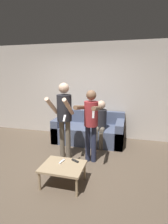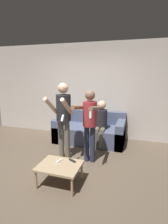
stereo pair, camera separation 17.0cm
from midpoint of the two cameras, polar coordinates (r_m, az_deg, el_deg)
name	(u,v)px [view 1 (the left image)]	position (r m, az deg, el deg)	size (l,w,h in m)	color
ground_plane	(61,167)	(3.73, -8.92, -17.46)	(14.00, 14.00, 0.00)	brown
wall_back	(86,91)	(5.17, -0.41, 6.94)	(6.40, 0.06, 2.70)	beige
couch	(89,131)	(4.87, 0.71, -6.33)	(1.87, 0.93, 0.80)	#4C5670
person_standing_left	(64,113)	(3.72, -7.81, -0.34)	(0.43, 0.66, 1.67)	#6B6051
person_standing_right	(91,119)	(3.56, 0.86, -2.33)	(0.40, 0.73, 1.53)	#282D47
person_seated	(100,121)	(4.48, 4.30, -3.06)	(0.30, 0.52, 1.18)	#6B6051
coffee_table	(63,167)	(3.10, -8.53, -17.50)	(0.71, 0.56, 0.35)	tan
remote_near	(62,161)	(3.17, -8.79, -15.69)	(0.07, 0.15, 0.02)	white
remote_far	(75,161)	(3.17, -4.50, -15.58)	(0.15, 0.10, 0.02)	black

